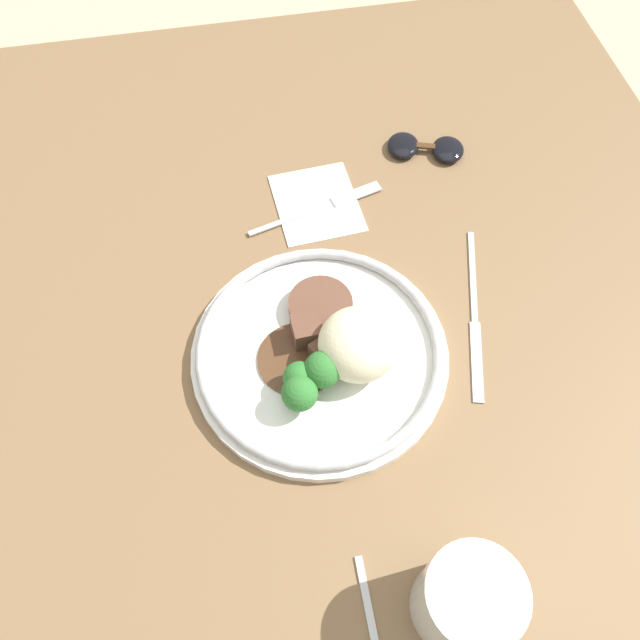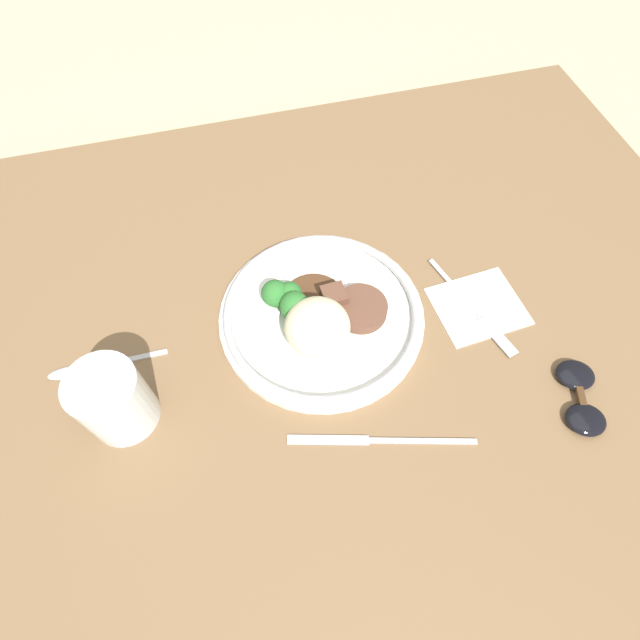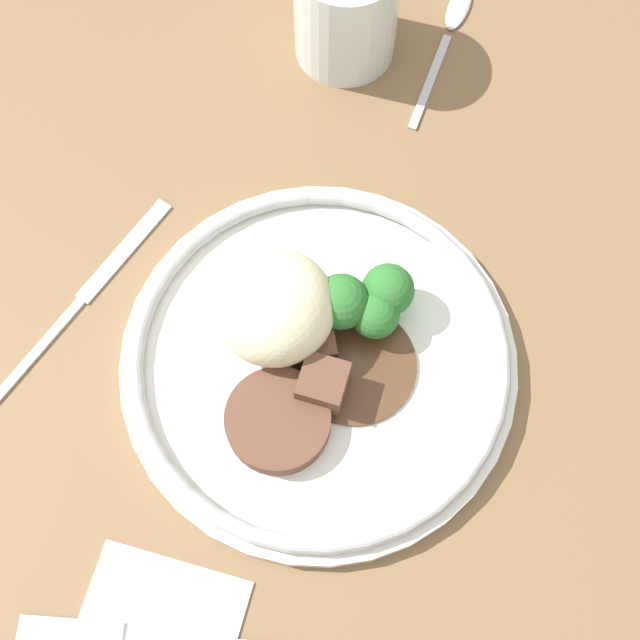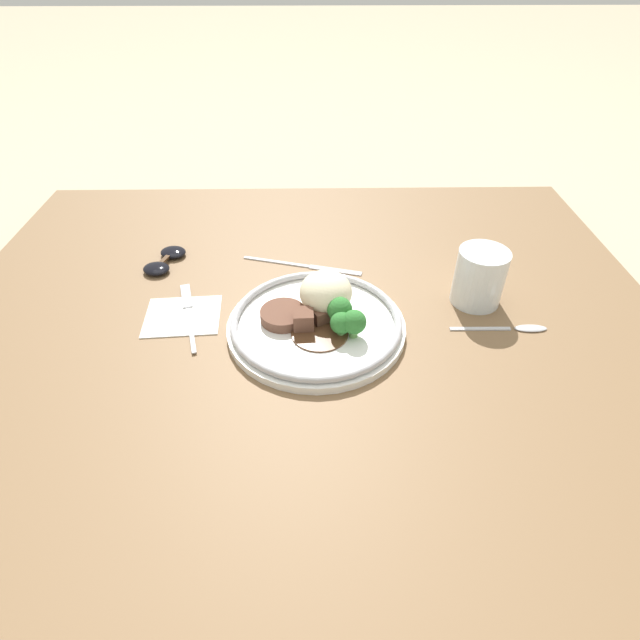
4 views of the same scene
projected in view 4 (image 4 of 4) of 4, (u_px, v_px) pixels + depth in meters
ground_plane at (304, 331)px, 0.84m from camera, size 8.00×8.00×0.00m
dining_table at (304, 323)px, 0.83m from camera, size 1.19×0.99×0.04m
napkin at (182, 318)px, 0.81m from camera, size 0.13×0.11×0.00m
plate at (318, 317)px, 0.78m from camera, size 0.28×0.28×0.08m
juice_glass at (479, 279)px, 0.82m from camera, size 0.08×0.08×0.10m
fork at (188, 309)px, 0.83m from camera, size 0.06×0.18×0.00m
knife at (306, 266)px, 0.93m from camera, size 0.22×0.07×0.00m
spoon at (518, 328)px, 0.79m from camera, size 0.15×0.02×0.01m
sunglasses at (165, 260)px, 0.94m from camera, size 0.08×0.11×0.01m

